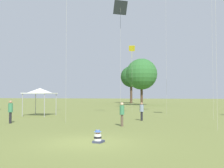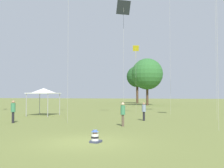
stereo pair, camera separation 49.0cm
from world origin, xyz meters
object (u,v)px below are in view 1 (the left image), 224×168
at_px(seated_toddler, 98,137).
at_px(person_standing_1, 10,110).
at_px(distant_tree_0, 142,74).
at_px(person_standing_2, 122,112).
at_px(kite_6, 132,51).
at_px(kite_4, 120,9).
at_px(person_standing_0, 142,110).
at_px(distant_tree_1, 131,77).
at_px(canopy_tent, 40,91).

bearing_deg(seated_toddler, person_standing_1, 154.44).
bearing_deg(distant_tree_0, person_standing_2, -85.23).
relative_size(kite_6, distant_tree_0, 0.85).
bearing_deg(kite_4, person_standing_0, 137.58).
bearing_deg(kite_4, person_standing_1, 66.10).
distance_m(seated_toddler, kite_6, 22.69).
xyz_separation_m(seated_toddler, person_standing_1, (-8.93, 6.33, 0.82)).
bearing_deg(person_standing_1, person_standing_2, -147.74).
xyz_separation_m(seated_toddler, distant_tree_0, (-3.30, 44.37, 6.43)).
distance_m(kite_4, distant_tree_1, 43.71).
height_order(seated_toddler, kite_4, kite_4).
relative_size(kite_6, distant_tree_1, 0.85).
distance_m(person_standing_2, kite_4, 13.47).
bearing_deg(seated_toddler, kite_6, 104.50).
relative_size(seated_toddler, person_standing_0, 0.39).
xyz_separation_m(kite_4, distant_tree_0, (-1.32, 29.33, -4.54)).
relative_size(person_standing_1, distant_tree_0, 0.18).
bearing_deg(distant_tree_0, person_standing_1, -98.42).
xyz_separation_m(person_standing_1, person_standing_2, (8.79, 0.12, -0.06)).
bearing_deg(kite_4, seated_toddler, 112.20).
height_order(person_standing_0, person_standing_2, person_standing_2).
distance_m(person_standing_2, distant_tree_0, 38.47).
height_order(person_standing_0, person_standing_1, person_standing_1).
xyz_separation_m(person_standing_0, person_standing_1, (-9.65, -4.54, 0.14)).
xyz_separation_m(canopy_tent, distant_tree_1, (2.52, 44.81, 4.48)).
bearing_deg(kite_6, distant_tree_1, -47.23).
distance_m(canopy_tent, kite_4, 12.08).
distance_m(person_standing_2, distant_tree_1, 52.64).
bearing_deg(person_standing_0, seated_toddler, -104.08).
distance_m(person_standing_0, distant_tree_0, 34.22).
height_order(person_standing_1, person_standing_2, person_standing_1).
relative_size(person_standing_0, distant_tree_0, 0.16).
bearing_deg(person_standing_1, kite_4, -97.12).
bearing_deg(person_standing_0, kite_4, 112.56).
xyz_separation_m(canopy_tent, distant_tree_0, (6.99, 31.01, 4.06)).
height_order(seated_toddler, distant_tree_1, distant_tree_1).
relative_size(person_standing_2, canopy_tent, 0.57).
bearing_deg(distant_tree_1, distant_tree_0, -72.06).
xyz_separation_m(person_standing_0, canopy_tent, (-11.01, 2.49, 1.69)).
distance_m(person_standing_2, kite_6, 16.43).
distance_m(kite_6, distant_tree_0, 23.14).
relative_size(seated_toddler, person_standing_1, 0.34).
distance_m(person_standing_1, canopy_tent, 7.33).
relative_size(kite_4, kite_6, 1.42).
relative_size(person_standing_0, kite_4, 0.13).
height_order(seated_toddler, kite_6, kite_6).
bearing_deg(kite_6, canopy_tent, 76.48).
relative_size(person_standing_1, canopy_tent, 0.61).
relative_size(canopy_tent, kite_6, 0.34).
bearing_deg(person_standing_1, seated_toddler, 176.15).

